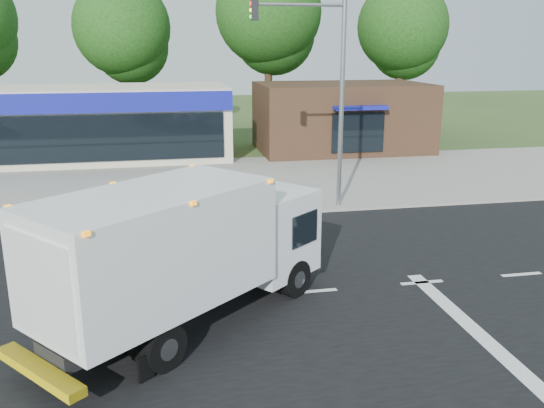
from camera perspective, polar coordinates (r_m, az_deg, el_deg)
name	(u,v)px	position (r m, az deg, el deg)	size (l,w,h in m)	color
ground	(315,292)	(15.26, 4.25, -8.66)	(120.00, 120.00, 0.00)	#385123
road_asphalt	(315,292)	(15.26, 4.25, -8.64)	(60.00, 14.00, 0.02)	black
sidewalk	(261,206)	(22.79, -1.09, -0.20)	(60.00, 2.40, 0.12)	gray
parking_apron	(241,176)	(28.36, -3.10, 2.84)	(60.00, 9.00, 0.02)	gray
lane_markings	(383,309)	(14.50, 10.91, -10.20)	(55.20, 7.00, 0.01)	silver
ems_box_truck	(183,246)	(12.90, -8.77, -4.16)	(7.30, 6.70, 3.37)	black
emergency_worker	(204,272)	(14.26, -6.75, -6.67)	(0.73, 0.71, 1.80)	tan
retail_strip_mall	(64,124)	(34.03, -19.91, 7.50)	(18.00, 6.20, 4.00)	beige
brown_storefront	(342,117)	(35.33, 6.92, 8.55)	(10.00, 6.70, 4.00)	#382316
traffic_signal_pole	(326,81)	(21.92, 5.33, 12.03)	(3.51, 0.25, 8.00)	gray
background_trees	(199,27)	(41.69, -7.26, 17.01)	(36.77, 7.39, 12.10)	#332114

